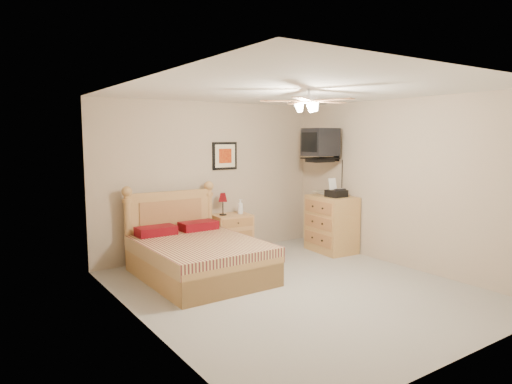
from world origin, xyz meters
The scene contains 17 objects.
floor centered at (0.00, 0.00, 0.00)m, with size 4.50×4.50×0.00m, color gray.
ceiling centered at (0.00, 0.00, 2.50)m, with size 4.00×4.50×0.04m, color white.
wall_back centered at (0.00, 2.25, 1.25)m, with size 4.00×0.04×2.50m, color tan.
wall_front centered at (0.00, -2.25, 1.25)m, with size 4.00×0.04×2.50m, color tan.
wall_left centered at (-2.00, 0.00, 1.25)m, with size 0.04×4.50×2.50m, color tan.
wall_right centered at (2.00, 0.00, 1.25)m, with size 0.04×4.50×2.50m, color tan.
bed centered at (-0.79, 1.12, 0.62)m, with size 1.45×1.91×1.23m, color tan, non-canonical shape.
nightstand centered at (0.26, 2.00, 0.33)m, with size 0.61×0.46×0.66m, color #C3804A.
table_lamp centered at (0.12, 2.04, 0.84)m, with size 0.20×0.20×0.37m, color #560206, non-canonical shape.
lotion_bottle centered at (0.41, 1.97, 0.78)m, with size 0.10×0.10×0.25m, color white.
framed_picture centered at (0.27, 2.23, 1.62)m, with size 0.46×0.04×0.46m, color black.
dresser centered at (1.73, 1.17, 0.47)m, with size 0.56×0.80×0.95m, color #B57A3E.
fax_machine centered at (1.71, 1.05, 1.10)m, with size 0.29×0.31×0.31m, color black, non-canonical shape.
magazine_lower centered at (1.70, 1.44, 0.96)m, with size 0.21×0.28×0.03m, color #C1B19A.
magazine_upper centered at (1.72, 1.47, 0.98)m, with size 0.21×0.28×0.02m, color tan.
wall_tv centered at (1.75, 1.34, 1.81)m, with size 0.56×0.46×0.58m, color black, non-canonical shape.
ceiling_fan centered at (0.00, -0.20, 2.36)m, with size 1.14×1.14×0.28m, color white, non-canonical shape.
Camera 1 is at (-3.60, -4.37, 1.94)m, focal length 32.00 mm.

